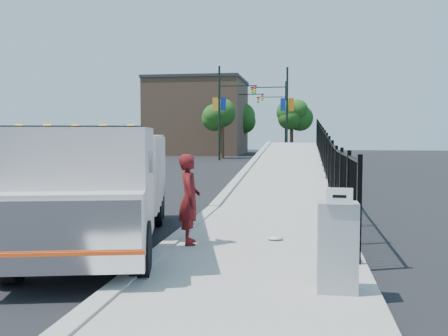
# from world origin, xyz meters

# --- Properties ---
(ground) EXTENTS (120.00, 120.00, 0.00)m
(ground) POSITION_xyz_m (0.00, 0.00, 0.00)
(ground) COLOR black
(ground) RESTS_ON ground
(sidewalk) EXTENTS (3.55, 12.00, 0.12)m
(sidewalk) POSITION_xyz_m (1.93, -2.00, 0.06)
(sidewalk) COLOR #9E998E
(sidewalk) RESTS_ON ground
(curb) EXTENTS (0.30, 12.00, 0.16)m
(curb) POSITION_xyz_m (0.00, -2.00, 0.08)
(curb) COLOR #ADAAA3
(curb) RESTS_ON ground
(ramp) EXTENTS (3.95, 24.06, 3.19)m
(ramp) POSITION_xyz_m (2.12, 16.00, 0.00)
(ramp) COLOR #9E998E
(ramp) RESTS_ON ground
(iron_fence) EXTENTS (0.10, 28.00, 1.80)m
(iron_fence) POSITION_xyz_m (3.55, 12.00, 0.90)
(iron_fence) COLOR black
(iron_fence) RESTS_ON ground
(truck) EXTENTS (3.92, 7.51, 2.46)m
(truck) POSITION_xyz_m (-1.45, -0.90, 1.38)
(truck) COLOR black
(truck) RESTS_ON ground
(worker) EXTENTS (0.58, 0.74, 1.79)m
(worker) POSITION_xyz_m (0.40, -0.94, 1.01)
(worker) COLOR #581012
(worker) RESTS_ON sidewalk
(utility_cabinet) EXTENTS (0.55, 0.40, 1.25)m
(utility_cabinet) POSITION_xyz_m (3.10, -3.54, 0.75)
(utility_cabinet) COLOR gray
(utility_cabinet) RESTS_ON sidewalk
(arrow_sign) EXTENTS (0.35, 0.04, 0.22)m
(arrow_sign) POSITION_xyz_m (3.10, -3.76, 1.48)
(arrow_sign) COLOR white
(arrow_sign) RESTS_ON utility_cabinet
(debris) EXTENTS (0.33, 0.33, 0.08)m
(debris) POSITION_xyz_m (2.06, -0.30, 0.16)
(debris) COLOR silver
(debris) RESTS_ON sidewalk
(light_pole_0) EXTENTS (3.77, 0.22, 8.00)m
(light_pole_0) POSITION_xyz_m (-4.20, 31.56, 4.36)
(light_pole_0) COLOR black
(light_pole_0) RESTS_ON ground
(light_pole_1) EXTENTS (3.78, 0.22, 8.00)m
(light_pole_1) POSITION_xyz_m (0.86, 33.19, 4.36)
(light_pole_1) COLOR black
(light_pole_1) RESTS_ON ground
(light_pole_2) EXTENTS (3.77, 0.22, 8.00)m
(light_pole_2) POSITION_xyz_m (-4.34, 40.82, 4.36)
(light_pole_2) COLOR black
(light_pole_2) RESTS_ON ground
(light_pole_3) EXTENTS (3.78, 0.22, 8.00)m
(light_pole_3) POSITION_xyz_m (0.32, 45.04, 4.36)
(light_pole_3) COLOR black
(light_pole_3) RESTS_ON ground
(tree_0) EXTENTS (2.55, 2.55, 5.27)m
(tree_0) POSITION_xyz_m (-4.71, 34.38, 3.94)
(tree_0) COLOR #382314
(tree_0) RESTS_ON ground
(tree_1) EXTENTS (2.39, 2.39, 5.20)m
(tree_1) POSITION_xyz_m (1.45, 38.98, 3.93)
(tree_1) COLOR #382314
(tree_1) RESTS_ON ground
(tree_2) EXTENTS (3.25, 3.25, 5.63)m
(tree_2) POSITION_xyz_m (-4.49, 46.44, 3.97)
(tree_2) COLOR #382314
(tree_2) RESTS_ON ground
(building) EXTENTS (10.00, 10.00, 8.00)m
(building) POSITION_xyz_m (-9.00, 44.00, 4.00)
(building) COLOR #8C664C
(building) RESTS_ON ground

